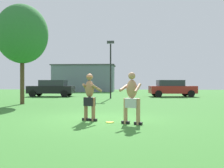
# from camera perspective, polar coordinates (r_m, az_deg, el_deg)

# --- Properties ---
(ground_plane) EXTENTS (80.00, 80.00, 0.00)m
(ground_plane) POSITION_cam_1_polar(r_m,az_deg,el_deg) (9.47, -3.28, -7.81)
(ground_plane) COLOR #38752D
(player_with_cap) EXTENTS (0.71, 0.72, 1.66)m
(player_with_cap) POSITION_cam_1_polar(r_m,az_deg,el_deg) (8.98, -4.99, -2.45)
(player_with_cap) COLOR black
(player_with_cap) RESTS_ON ground_plane
(player_in_gray) EXTENTS (0.75, 0.75, 1.67)m
(player_in_gray) POSITION_cam_1_polar(r_m,az_deg,el_deg) (8.23, 4.41, -2.86)
(player_in_gray) COLOR black
(player_in_gray) RESTS_ON ground_plane
(frisbee) EXTENTS (0.28, 0.28, 0.03)m
(frisbee) POSITION_cam_1_polar(r_m,az_deg,el_deg) (8.63, -0.48, -8.53)
(frisbee) COLOR yellow
(frisbee) RESTS_ON ground_plane
(car_red_near_post) EXTENTS (4.44, 2.33, 1.58)m
(car_red_near_post) POSITION_cam_1_polar(r_m,az_deg,el_deg) (25.00, 13.16, -0.88)
(car_red_near_post) COLOR maroon
(car_red_near_post) RESTS_ON ground_plane
(car_black_mid_lot) EXTENTS (4.30, 2.02, 1.58)m
(car_black_mid_lot) POSITION_cam_1_polar(r_m,az_deg,el_deg) (25.23, -13.26, -0.87)
(car_black_mid_lot) COLOR black
(car_black_mid_lot) RESTS_ON ground_plane
(lamp_post) EXTENTS (0.60, 0.24, 4.83)m
(lamp_post) POSITION_cam_1_polar(r_m,az_deg,el_deg) (21.50, -0.31, 4.83)
(lamp_post) COLOR black
(lamp_post) RESTS_ON ground_plane
(outbuilding_behind_lot) EXTENTS (9.21, 4.42, 3.99)m
(outbuilding_behind_lot) POSITION_cam_1_polar(r_m,az_deg,el_deg) (38.59, -6.21, 1.29)
(outbuilding_behind_lot) COLOR slate
(outbuilding_behind_lot) RESTS_ON ground_plane
(tree_left_field) EXTENTS (3.18, 3.18, 6.19)m
(tree_left_field) POSITION_cam_1_polar(r_m,az_deg,el_deg) (17.11, -19.37, 10.42)
(tree_left_field) COLOR #4C3823
(tree_left_field) RESTS_ON ground_plane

